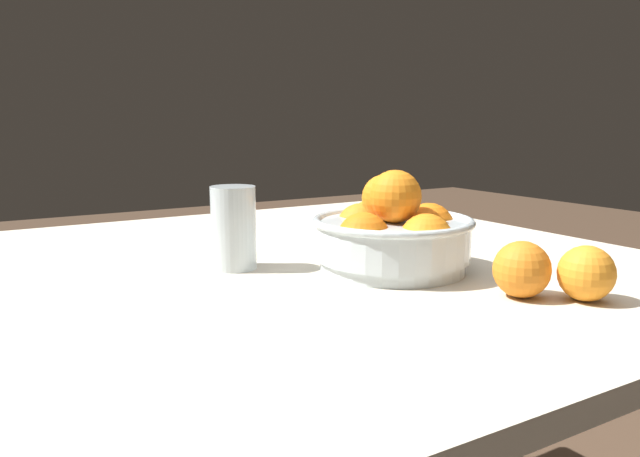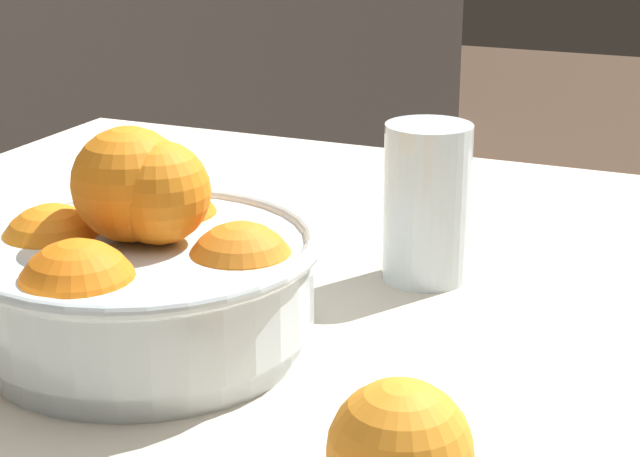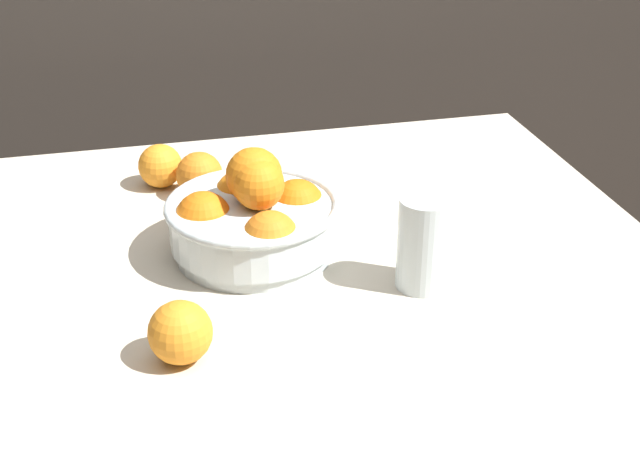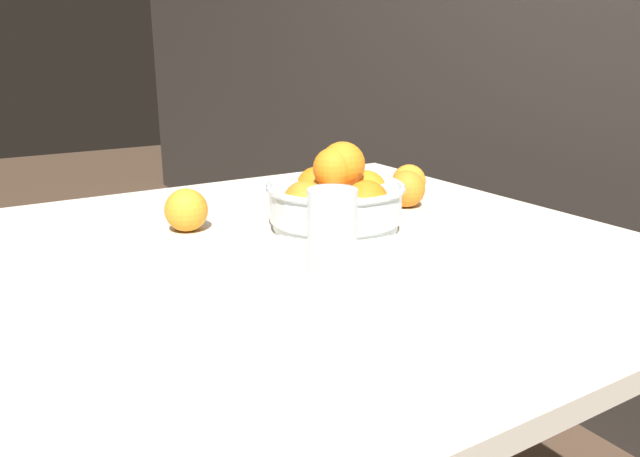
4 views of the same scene
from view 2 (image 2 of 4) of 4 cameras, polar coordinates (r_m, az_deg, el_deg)
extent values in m
cube|color=beige|center=(0.77, 1.24, -7.24)|extent=(1.07, 1.14, 0.03)
cylinder|color=#936B47|center=(1.54, -10.05, -9.68)|extent=(0.05, 0.05, 0.75)
cylinder|color=silver|center=(0.77, -9.21, -5.56)|extent=(0.22, 0.22, 0.02)
cylinder|color=silver|center=(0.75, -9.36, -2.89)|extent=(0.24, 0.24, 0.06)
torus|color=silver|center=(0.74, -9.48, -0.82)|extent=(0.25, 0.25, 0.01)
sphere|color=orange|center=(0.81, -7.94, -0.37)|extent=(0.08, 0.08, 0.08)
sphere|color=orange|center=(0.78, -14.01, -1.52)|extent=(0.08, 0.08, 0.08)
sphere|color=orange|center=(0.70, -12.72, -3.83)|extent=(0.08, 0.08, 0.08)
sphere|color=orange|center=(0.73, -4.23, -2.66)|extent=(0.08, 0.08, 0.08)
sphere|color=orange|center=(0.74, -10.12, 2.34)|extent=(0.08, 0.08, 0.08)
sphere|color=orange|center=(0.73, -8.61, 1.92)|extent=(0.07, 0.07, 0.07)
cylinder|color=#F4A314|center=(0.87, 5.67, 0.02)|extent=(0.06, 0.06, 0.09)
cylinder|color=silver|center=(0.87, 5.72, 1.37)|extent=(0.07, 0.07, 0.13)
sphere|color=orange|center=(0.56, 4.28, -11.78)|extent=(0.08, 0.08, 0.08)
camera|label=1|loc=(1.63, -21.34, 14.43)|focal=35.00mm
camera|label=3|loc=(0.89, 90.57, 21.26)|focal=50.00mm
camera|label=4|loc=(1.50, 32.63, 16.00)|focal=35.00mm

